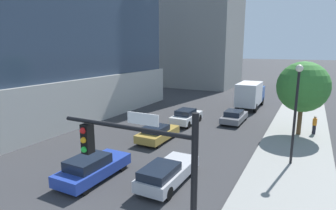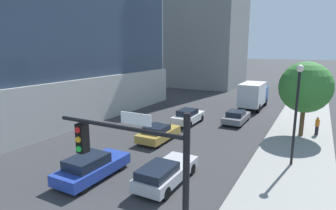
{
  "view_description": "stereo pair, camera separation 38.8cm",
  "coord_description": "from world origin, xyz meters",
  "px_view_note": "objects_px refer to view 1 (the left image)",
  "views": [
    {
      "loc": [
        8.96,
        -4.57,
        7.43
      ],
      "look_at": [
        0.49,
        11.72,
        3.64
      ],
      "focal_mm": 29.52,
      "sensor_mm": 36.0,
      "label": 1
    },
    {
      "loc": [
        9.3,
        -4.39,
        7.43
      ],
      "look_at": [
        0.49,
        11.72,
        3.64
      ],
      "focal_mm": 29.52,
      "sensor_mm": 36.0,
      "label": 2
    }
  ],
  "objects_px": {
    "car_gold": "(158,133)",
    "box_truck": "(250,94)",
    "car_blue": "(92,167)",
    "traffic_light_pole": "(141,164)",
    "street_lamp": "(296,101)",
    "pedestrian_orange_shirt": "(314,125)",
    "car_gray": "(234,116)",
    "street_tree": "(303,87)",
    "car_white": "(186,116)",
    "car_silver": "(167,173)"
  },
  "relations": [
    {
      "from": "street_lamp",
      "to": "car_gold",
      "type": "xyz_separation_m",
      "value": [
        -9.99,
        0.22,
        -3.57
      ]
    },
    {
      "from": "car_blue",
      "to": "street_tree",
      "type": "bearing_deg",
      "value": 54.74
    },
    {
      "from": "car_silver",
      "to": "street_tree",
      "type": "bearing_deg",
      "value": 65.0
    },
    {
      "from": "traffic_light_pole",
      "to": "car_silver",
      "type": "relative_size",
      "value": 1.19
    },
    {
      "from": "traffic_light_pole",
      "to": "car_gray",
      "type": "distance_m",
      "value": 20.73
    },
    {
      "from": "box_truck",
      "to": "car_gray",
      "type": "bearing_deg",
      "value": -90.0
    },
    {
      "from": "car_blue",
      "to": "box_truck",
      "type": "relative_size",
      "value": 0.67
    },
    {
      "from": "car_gray",
      "to": "car_blue",
      "type": "bearing_deg",
      "value": -104.31
    },
    {
      "from": "car_gold",
      "to": "box_truck",
      "type": "xyz_separation_m",
      "value": [
        4.1,
        16.22,
        1.16
      ]
    },
    {
      "from": "car_silver",
      "to": "car_gold",
      "type": "height_order",
      "value": "car_silver"
    },
    {
      "from": "traffic_light_pole",
      "to": "car_gray",
      "type": "relative_size",
      "value": 1.27
    },
    {
      "from": "car_white",
      "to": "car_gray",
      "type": "bearing_deg",
      "value": 33.14
    },
    {
      "from": "car_silver",
      "to": "street_lamp",
      "type": "bearing_deg",
      "value": 45.26
    },
    {
      "from": "pedestrian_orange_shirt",
      "to": "car_blue",
      "type": "bearing_deg",
      "value": -126.89
    },
    {
      "from": "street_tree",
      "to": "car_silver",
      "type": "bearing_deg",
      "value": -115.0
    },
    {
      "from": "car_silver",
      "to": "pedestrian_orange_shirt",
      "type": "bearing_deg",
      "value": 62.21
    },
    {
      "from": "traffic_light_pole",
      "to": "box_truck",
      "type": "bearing_deg",
      "value": 94.23
    },
    {
      "from": "street_lamp",
      "to": "pedestrian_orange_shirt",
      "type": "height_order",
      "value": "street_lamp"
    },
    {
      "from": "car_gray",
      "to": "car_gold",
      "type": "bearing_deg",
      "value": -115.73
    },
    {
      "from": "traffic_light_pole",
      "to": "pedestrian_orange_shirt",
      "type": "relative_size",
      "value": 3.53
    },
    {
      "from": "street_tree",
      "to": "box_truck",
      "type": "height_order",
      "value": "street_tree"
    },
    {
      "from": "traffic_light_pole",
      "to": "car_blue",
      "type": "bearing_deg",
      "value": 145.17
    },
    {
      "from": "car_gold",
      "to": "car_white",
      "type": "xyz_separation_m",
      "value": [
        0.0,
        5.83,
        0.09
      ]
    },
    {
      "from": "car_gray",
      "to": "box_truck",
      "type": "bearing_deg",
      "value": 90.0
    },
    {
      "from": "street_lamp",
      "to": "street_tree",
      "type": "height_order",
      "value": "street_lamp"
    },
    {
      "from": "car_blue",
      "to": "car_white",
      "type": "xyz_separation_m",
      "value": [
        -0.0,
        13.4,
        0.04
      ]
    },
    {
      "from": "street_tree",
      "to": "car_gray",
      "type": "distance_m",
      "value": 7.25
    },
    {
      "from": "car_gold",
      "to": "box_truck",
      "type": "bearing_deg",
      "value": 75.81
    },
    {
      "from": "street_lamp",
      "to": "car_blue",
      "type": "xyz_separation_m",
      "value": [
        -9.99,
        -7.35,
        -3.51
      ]
    },
    {
      "from": "car_gray",
      "to": "car_gold",
      "type": "relative_size",
      "value": 1.04
    },
    {
      "from": "street_lamp",
      "to": "car_gold",
      "type": "relative_size",
      "value": 1.5
    },
    {
      "from": "car_blue",
      "to": "traffic_light_pole",
      "type": "bearing_deg",
      "value": -34.83
    },
    {
      "from": "street_lamp",
      "to": "car_gray",
      "type": "xyz_separation_m",
      "value": [
        -5.89,
        8.73,
        -3.6
      ]
    },
    {
      "from": "street_lamp",
      "to": "car_gray",
      "type": "bearing_deg",
      "value": 124.02
    },
    {
      "from": "car_gold",
      "to": "pedestrian_orange_shirt",
      "type": "height_order",
      "value": "pedestrian_orange_shirt"
    },
    {
      "from": "street_tree",
      "to": "car_white",
      "type": "relative_size",
      "value": 1.44
    },
    {
      "from": "street_tree",
      "to": "car_blue",
      "type": "relative_size",
      "value": 1.33
    },
    {
      "from": "traffic_light_pole",
      "to": "car_gray",
      "type": "xyz_separation_m",
      "value": [
        -2.08,
        20.38,
        -3.22
      ]
    },
    {
      "from": "traffic_light_pole",
      "to": "box_truck",
      "type": "xyz_separation_m",
      "value": [
        -2.08,
        28.08,
        -2.03
      ]
    },
    {
      "from": "street_tree",
      "to": "car_silver",
      "type": "distance_m",
      "value": 14.7
    },
    {
      "from": "street_lamp",
      "to": "pedestrian_orange_shirt",
      "type": "xyz_separation_m",
      "value": [
        1.31,
        7.71,
        -3.29
      ]
    },
    {
      "from": "street_lamp",
      "to": "street_tree",
      "type": "xyz_separation_m",
      "value": [
        0.13,
        6.98,
        0.03
      ]
    },
    {
      "from": "traffic_light_pole",
      "to": "car_blue",
      "type": "relative_size",
      "value": 1.19
    },
    {
      "from": "car_gold",
      "to": "box_truck",
      "type": "relative_size",
      "value": 0.61
    },
    {
      "from": "street_lamp",
      "to": "street_tree",
      "type": "relative_size",
      "value": 1.01
    },
    {
      "from": "traffic_light_pole",
      "to": "street_tree",
      "type": "height_order",
      "value": "street_tree"
    },
    {
      "from": "car_gray",
      "to": "car_gold",
      "type": "distance_m",
      "value": 9.45
    },
    {
      "from": "traffic_light_pole",
      "to": "car_gold",
      "type": "bearing_deg",
      "value": 117.5
    },
    {
      "from": "car_white",
      "to": "car_blue",
      "type": "bearing_deg",
      "value": -90.0
    },
    {
      "from": "street_lamp",
      "to": "car_gray",
      "type": "height_order",
      "value": "street_lamp"
    }
  ]
}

